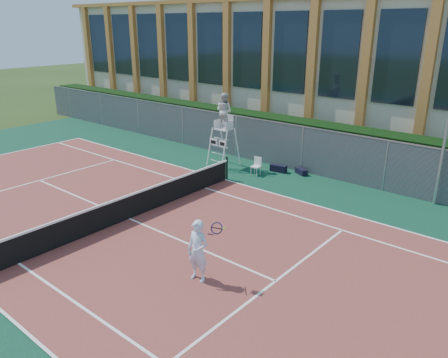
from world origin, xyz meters
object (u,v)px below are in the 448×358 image
Objects in this scene: umpire_chair at (224,113)px; tennis_player at (198,251)px; steel_pole at (442,158)px; plastic_chair at (257,164)px.

tennis_player is (6.07, -8.35, -1.78)m from umpire_chair.
steel_pole reaches higher than umpire_chair.
steel_pole is 10.61m from tennis_player.
steel_pole is 1.02× the size of umpire_chair.
umpire_chair is at bearing -170.13° from steel_pole.
plastic_chair is at bearing 115.98° from tennis_player.
umpire_chair is 4.37× the size of plastic_chair.
umpire_chair is 2.07× the size of tennis_player.
steel_pole is at bearing 9.87° from umpire_chair.
umpire_chair is (-9.49, -1.65, 0.81)m from steel_pole.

